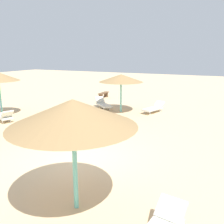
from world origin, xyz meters
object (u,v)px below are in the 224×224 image
object	(u,v)px
lounger_4	(3,116)
lounger_0	(103,104)
parasol_0	(121,78)
lounger_6	(154,108)
parasol_1	(73,113)
bench_0	(103,94)

from	to	relation	value
lounger_4	lounger_0	bearing A→B (deg)	57.25
parasol_0	lounger_6	xyz separation A→B (m)	(2.09, 0.87, -2.01)
parasol_1	lounger_4	bearing A→B (deg)	150.00
lounger_4	parasol_1	bearing A→B (deg)	-30.00
bench_0	lounger_0	bearing A→B (deg)	-62.27
lounger_4	lounger_6	xyz separation A→B (m)	(7.42, 6.16, -0.01)
lounger_0	lounger_6	bearing A→B (deg)	6.36
parasol_1	parasol_0	bearing A→B (deg)	107.94
parasol_1	lounger_6	world-z (taller)	parasol_1
parasol_1	lounger_6	size ratio (longest dim) A/B	1.57
parasol_0	bench_0	world-z (taller)	parasol_0
lounger_0	lounger_6	size ratio (longest dim) A/B	0.92
parasol_1	bench_0	size ratio (longest dim) A/B	2.07
lounger_6	bench_0	world-z (taller)	lounger_6
bench_0	lounger_6	bearing A→B (deg)	-30.76
lounger_6	bench_0	distance (m)	6.69
lounger_0	bench_0	bearing A→B (deg)	117.73
lounger_0	bench_0	xyz separation A→B (m)	(-2.02, 3.84, 0.02)
parasol_0	lounger_6	size ratio (longest dim) A/B	1.49
lounger_0	parasol_0	bearing A→B (deg)	-15.49
lounger_4	lounger_6	bearing A→B (deg)	39.67
parasol_1	bench_0	bearing A→B (deg)	115.60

